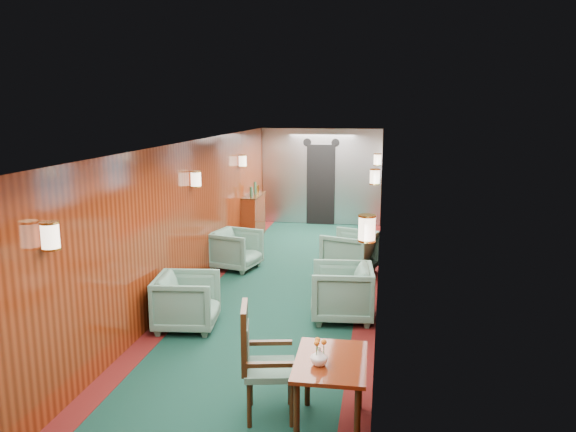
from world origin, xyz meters
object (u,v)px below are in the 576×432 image
Objects in this scene: armchair_left_far at (236,250)px; credenza at (253,216)px; armchair_left_near at (187,302)px; side_chair at (259,357)px; armchair_right_near at (342,292)px; armchair_right_far at (349,253)px; dining_table at (331,371)px.

credenza is at bearing 20.02° from armchair_left_far.
armchair_left_near is 2.82m from armchair_left_far.
armchair_right_near is (0.59, 2.65, -0.22)m from side_chair.
side_chair is 1.42× the size of armchair_left_far.
armchair_left_far is 0.92× the size of armchair_right_near.
armchair_right_near is at bearing 18.64° from armchair_right_far.
armchair_left_near is 3.48m from armchair_right_far.
armchair_right_near is (2.02, 0.68, 0.02)m from armchair_left_near.
armchair_right_near is (-0.11, 2.77, -0.19)m from dining_table.
armchair_left_far is at bearing -5.69° from armchair_left_near.
armchair_left_near is 0.95× the size of armchair_right_near.
credenza is at bearing -158.55° from armchair_right_near.
armchair_left_far is (0.27, -2.52, -0.14)m from credenza.
side_chair is 7.53m from credenza.
armchair_right_near is 1.01× the size of armchair_right_far.
armchair_right_near is (2.36, -4.67, -0.11)m from credenza.
armchair_right_near is at bearing -121.73° from armchair_left_far.
credenza is at bearing 91.83° from side_chair.
armchair_left_near is 2.13m from armchair_right_near.
armchair_right_far reaches higher than dining_table.
side_chair is 1.38× the size of armchair_left_near.
dining_table is at bearing -21.26° from side_chair.
side_chair is 2.45m from armchair_left_near.
armchair_left_near is at bearing 114.20° from side_chair.
dining_table is 2.99m from armchair_left_near.
side_chair reaches higher than armchair_left_far.
credenza is at bearing -3.52° from armchair_left_near.
armchair_left_far is (-2.20, 4.91, -0.22)m from dining_table.
armchair_right_far is at bearing -74.83° from armchair_left_far.
armchair_right_near reaches higher than armchair_right_far.
dining_table is 2.77m from armchair_right_near.
armchair_right_near is (2.09, -2.14, 0.03)m from armchair_left_far.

